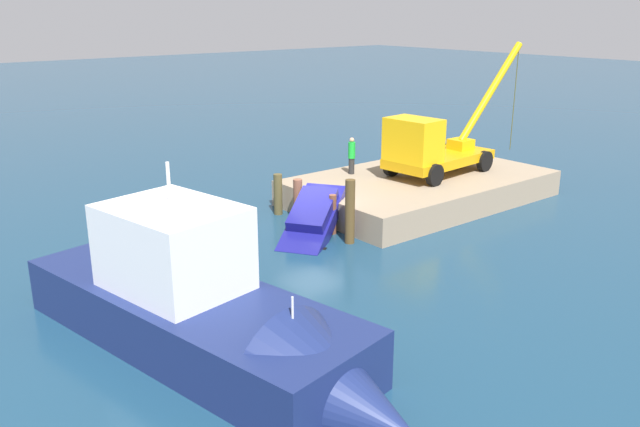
# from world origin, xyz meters

# --- Properties ---
(ground) EXTENTS (200.00, 200.00, 0.00)m
(ground) POSITION_xyz_m (0.00, 0.00, 0.00)
(ground) COLOR navy
(dock) EXTENTS (12.20, 7.39, 1.21)m
(dock) POSITION_xyz_m (-6.65, 0.00, 0.61)
(dock) COLOR gray
(dock) RESTS_ON ground
(crane_truck) EXTENTS (9.54, 3.21, 5.98)m
(crane_truck) POSITION_xyz_m (-6.97, 0.30, 2.63)
(crane_truck) COLOR orange
(crane_truck) RESTS_ON dock
(dock_worker) EXTENTS (0.34, 0.34, 1.77)m
(dock_worker) POSITION_xyz_m (-4.31, -2.36, 2.12)
(dock_worker) COLOR #282828
(dock_worker) RESTS_ON dock
(salvaged_car) EXTENTS (4.52, 3.82, 2.49)m
(salvaged_car) POSITION_xyz_m (0.58, 0.81, 0.69)
(salvaged_car) COLOR navy
(salvaged_car) RESTS_ON ground
(moored_yacht) EXTENTS (5.80, 13.31, 6.44)m
(moored_yacht) POSITION_xyz_m (8.50, 7.29, 0.74)
(moored_yacht) COLOR navy
(moored_yacht) RESTS_ON ground
(piling_near) EXTENTS (0.38, 0.38, 1.85)m
(piling_near) POSITION_xyz_m (-0.01, -2.44, 0.93)
(piling_near) COLOR brown
(piling_near) RESTS_ON ground
(piling_mid) EXTENTS (0.39, 0.39, 1.85)m
(piling_mid) POSITION_xyz_m (-0.15, -1.16, 0.93)
(piling_mid) COLOR brown
(piling_mid) RESTS_ON ground
(piling_far) EXTENTS (0.30, 0.30, 1.66)m
(piling_far) POSITION_xyz_m (-0.21, 1.13, 0.83)
(piling_far) COLOR brown
(piling_far) RESTS_ON ground
(piling_end) EXTENTS (0.39, 0.39, 2.57)m
(piling_end) POSITION_xyz_m (-0.02, 2.40, 1.29)
(piling_end) COLOR brown
(piling_end) RESTS_ON ground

